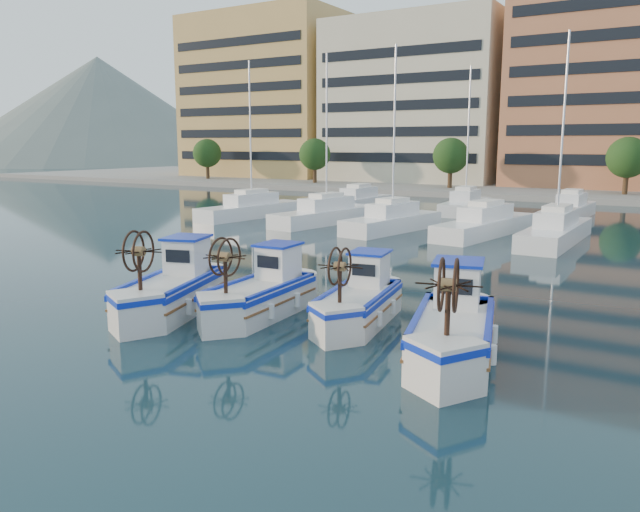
{
  "coord_description": "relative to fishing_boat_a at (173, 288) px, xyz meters",
  "views": [
    {
      "loc": [
        10.28,
        -14.79,
        5.53
      ],
      "look_at": [
        -1.31,
        4.27,
        1.5
      ],
      "focal_mm": 35.0,
      "sensor_mm": 36.0,
      "label": 1
    }
  ],
  "objects": [
    {
      "name": "ground",
      "position": [
        4.33,
        0.14,
        -0.83
      ],
      "size": [
        300.0,
        300.0,
        0.0
      ],
      "primitive_type": "plane",
      "color": "#1A3B44",
      "rests_on": "ground"
    },
    {
      "name": "fishing_boat_b",
      "position": [
        2.72,
        1.24,
        -0.06
      ],
      "size": [
        2.12,
        4.6,
        2.83
      ],
      "rotation": [
        0.0,
        0.0,
        0.06
      ],
      "color": "silver",
      "rests_on": "ground"
    },
    {
      "name": "fishing_boat_a",
      "position": [
        0.0,
        0.0,
        0.0
      ],
      "size": [
        3.3,
        5.0,
        3.03
      ],
      "rotation": [
        0.0,
        0.0,
        0.31
      ],
      "color": "silver",
      "rests_on": "ground"
    },
    {
      "name": "fishing_boat_c",
      "position": [
        5.86,
        2.11,
        -0.09
      ],
      "size": [
        2.41,
        4.42,
        2.68
      ],
      "rotation": [
        0.0,
        0.0,
        0.17
      ],
      "color": "silver",
      "rests_on": "ground"
    },
    {
      "name": "fishing_boat_d",
      "position": [
        9.45,
        0.52,
        -0.0
      ],
      "size": [
        3.09,
        4.99,
        3.02
      ],
      "rotation": [
        0.0,
        0.0,
        0.26
      ],
      "color": "silver",
      "rests_on": "ground"
    },
    {
      "name": "hill_west",
      "position": [
        -135.67,
        110.14,
        -0.83
      ],
      "size": [
        180.0,
        180.0,
        60.0
      ],
      "primitive_type": "cone",
      "color": "slate",
      "rests_on": "ground"
    },
    {
      "name": "yacht_marina",
      "position": [
        1.53,
        27.8,
        -0.31
      ],
      "size": [
        38.91,
        22.39,
        11.5
      ],
      "color": "white",
      "rests_on": "ground"
    }
  ]
}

